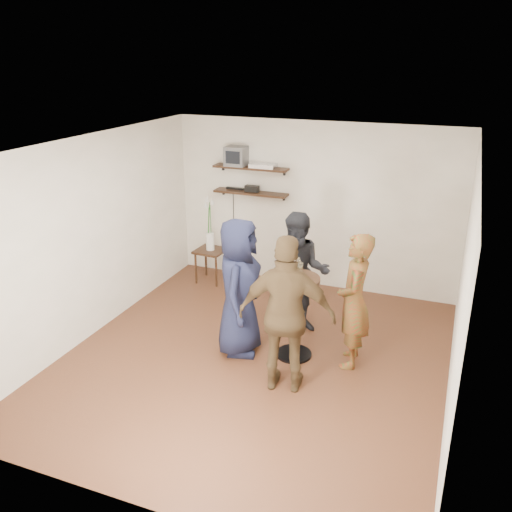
# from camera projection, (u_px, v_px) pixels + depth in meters

# --- Properties ---
(room) EXTENTS (4.58, 5.08, 2.68)m
(room) POSITION_uv_depth(u_px,v_px,m) (254.00, 260.00, 6.21)
(room) COLOR #432415
(room) RESTS_ON ground
(shelf_upper) EXTENTS (1.20, 0.25, 0.04)m
(shelf_upper) POSITION_uv_depth(u_px,v_px,m) (251.00, 168.00, 8.42)
(shelf_upper) COLOR black
(shelf_upper) RESTS_ON room
(shelf_lower) EXTENTS (1.20, 0.25, 0.04)m
(shelf_lower) POSITION_uv_depth(u_px,v_px,m) (251.00, 193.00, 8.56)
(shelf_lower) COLOR black
(shelf_lower) RESTS_ON room
(crt_monitor) EXTENTS (0.32, 0.30, 0.30)m
(crt_monitor) POSITION_uv_depth(u_px,v_px,m) (237.00, 156.00, 8.44)
(crt_monitor) COLOR #59595B
(crt_monitor) RESTS_ON shelf_upper
(dvd_deck) EXTENTS (0.40, 0.24, 0.06)m
(dvd_deck) POSITION_uv_depth(u_px,v_px,m) (263.00, 166.00, 8.33)
(dvd_deck) COLOR silver
(dvd_deck) RESTS_ON shelf_upper
(radio) EXTENTS (0.22, 0.10, 0.10)m
(radio) POSITION_uv_depth(u_px,v_px,m) (252.00, 189.00, 8.53)
(radio) COLOR black
(radio) RESTS_ON shelf_lower
(power_strip) EXTENTS (0.30, 0.05, 0.03)m
(power_strip) POSITION_uv_depth(u_px,v_px,m) (235.00, 188.00, 8.69)
(power_strip) COLOR black
(power_strip) RESTS_ON shelf_lower
(side_table) EXTENTS (0.48, 0.48, 0.54)m
(side_table) POSITION_uv_depth(u_px,v_px,m) (211.00, 255.00, 8.78)
(side_table) COLOR black
(side_table) RESTS_ON room
(vase_lilies) EXTENTS (0.19, 0.19, 0.93)m
(vase_lilies) POSITION_uv_depth(u_px,v_px,m) (210.00, 232.00, 8.64)
(vase_lilies) COLOR silver
(vase_lilies) RESTS_ON side_table
(drinks_table) EXTENTS (0.57, 0.57, 1.05)m
(drinks_table) POSITION_uv_depth(u_px,v_px,m) (295.00, 306.00, 6.51)
(drinks_table) COLOR black
(drinks_table) RESTS_ON room
(wine_glass_fl) EXTENTS (0.07, 0.07, 0.20)m
(wine_glass_fl) POSITION_uv_depth(u_px,v_px,m) (289.00, 267.00, 6.32)
(wine_glass_fl) COLOR silver
(wine_glass_fl) RESTS_ON drinks_table
(wine_glass_fr) EXTENTS (0.07, 0.07, 0.20)m
(wine_glass_fr) POSITION_uv_depth(u_px,v_px,m) (300.00, 268.00, 6.29)
(wine_glass_fr) COLOR silver
(wine_glass_fr) RESTS_ON drinks_table
(wine_glass_bl) EXTENTS (0.07, 0.07, 0.21)m
(wine_glass_bl) POSITION_uv_depth(u_px,v_px,m) (297.00, 264.00, 6.40)
(wine_glass_bl) COLOR silver
(wine_glass_bl) RESTS_ON drinks_table
(wine_glass_br) EXTENTS (0.07, 0.07, 0.20)m
(wine_glass_br) POSITION_uv_depth(u_px,v_px,m) (298.00, 266.00, 6.34)
(wine_glass_br) COLOR silver
(wine_glass_br) RESTS_ON drinks_table
(person_plaid) EXTENTS (0.47, 0.65, 1.65)m
(person_plaid) POSITION_uv_depth(u_px,v_px,m) (354.00, 301.00, 6.30)
(person_plaid) COLOR #A51912
(person_plaid) RESTS_ON room
(person_dark) EXTENTS (0.92, 0.79, 1.64)m
(person_dark) POSITION_uv_depth(u_px,v_px,m) (300.00, 273.00, 7.10)
(person_dark) COLOR black
(person_dark) RESTS_ON room
(person_navy) EXTENTS (0.69, 0.93, 1.73)m
(person_navy) POSITION_uv_depth(u_px,v_px,m) (239.00, 287.00, 6.57)
(person_navy) COLOR black
(person_navy) RESTS_ON room
(person_brown) EXTENTS (1.11, 0.61, 1.79)m
(person_brown) POSITION_uv_depth(u_px,v_px,m) (287.00, 315.00, 5.80)
(person_brown) COLOR #4D3821
(person_brown) RESTS_ON room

